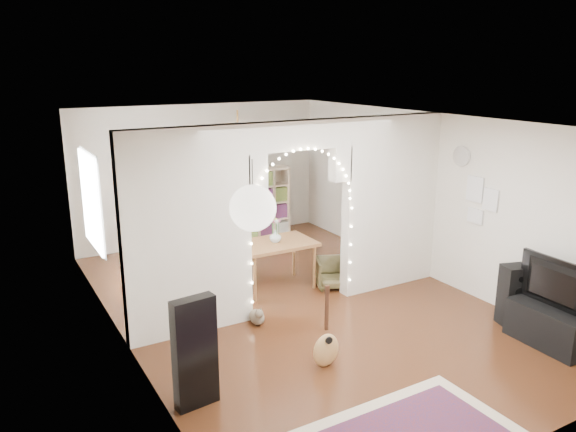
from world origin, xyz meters
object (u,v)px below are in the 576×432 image
bookcase (256,204)px  floor_speaker (513,295)px  dining_chair_right (332,273)px  dining_chair_left (203,269)px  media_console (547,327)px  acoustic_guitar (326,337)px  dining_table (275,247)px

bookcase → floor_speaker: bearing=-72.2°
floor_speaker → dining_chair_right: size_ratio=1.62×
floor_speaker → dining_chair_left: size_ratio=1.34×
bookcase → dining_chair_right: 2.96m
media_console → dining_chair_left: size_ratio=1.60×
floor_speaker → media_console: floor_speaker is taller
acoustic_guitar → dining_table: acoustic_guitar is taller
acoustic_guitar → bookcase: bookcase is taller
acoustic_guitar → dining_chair_left: 3.08m
floor_speaker → dining_chair_right: 2.69m
bookcase → dining_table: size_ratio=1.20×
acoustic_guitar → dining_chair_left: acoustic_guitar is taller
dining_table → dining_chair_right: bearing=-27.4°
acoustic_guitar → floor_speaker: size_ratio=1.03×
bookcase → dining_chair_left: bearing=-131.1°
bookcase → dining_table: bookcase is taller
floor_speaker → media_console: bearing=-83.4°
media_console → dining_chair_right: bearing=114.6°
acoustic_guitar → media_console: (2.69, -0.95, -0.13)m
acoustic_guitar → dining_chair_left: size_ratio=1.38×
media_console → dining_table: (-2.04, 3.36, 0.43)m
dining_chair_right → bookcase: bearing=110.3°
floor_speaker → dining_chair_right: floor_speaker is taller
dining_chair_right → acoustic_guitar: bearing=-103.2°
dining_chair_left → dining_chair_right: (1.76, -1.07, -0.05)m
acoustic_guitar → media_console: acoustic_guitar is taller
bookcase → dining_chair_right: size_ratio=2.80×
acoustic_guitar → bookcase: bearing=78.8°
dining_table → dining_chair_left: dining_table is taller
dining_chair_left → dining_chair_right: dining_chair_left is taller
floor_speaker → bookcase: bookcase is taller
floor_speaker → acoustic_guitar: bearing=-168.7°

